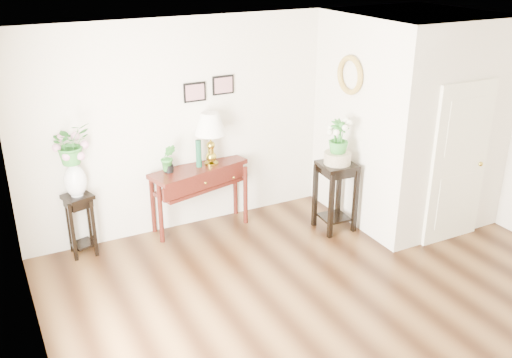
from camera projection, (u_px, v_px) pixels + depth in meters
floor at (354, 312)px, 6.04m from camera, size 6.00×5.50×0.02m
ceiling at (375, 45)px, 4.96m from camera, size 6.00×5.50×0.02m
wall_back at (240, 119)px, 7.76m from camera, size 6.00×0.02×2.80m
wall_left at (37, 266)px, 4.24m from camera, size 0.02×5.50×2.80m
partition at (408, 117)px, 7.84m from camera, size 1.80×1.95×2.80m
door at (459, 164)px, 7.16m from camera, size 0.90×0.05×2.10m
art_print_left at (195, 92)px, 7.29m from camera, size 0.30×0.02×0.25m
art_print_right at (223, 85)px, 7.44m from camera, size 0.30×0.02×0.25m
wall_ornament at (350, 75)px, 7.30m from camera, size 0.07×0.51×0.51m
console_table at (200, 197)px, 7.68m from camera, size 1.40×0.77×0.89m
table_lamp at (211, 139)px, 7.45m from camera, size 0.49×0.49×0.72m
green_vase at (199, 154)px, 7.45m from camera, size 0.09×0.09×0.37m
potted_plant at (168, 159)px, 7.27m from camera, size 0.24×0.22×0.36m
plant_stand_a at (81, 225)px, 7.03m from camera, size 0.39×0.39×0.80m
porcelain_vase at (75, 178)px, 6.79m from camera, size 0.30×0.30×0.46m
lily_arrangement at (70, 145)px, 6.63m from camera, size 0.55×0.51×0.49m
plant_stand_b at (335, 197)px, 7.63m from camera, size 0.48×0.48×0.95m
ceramic_bowl at (337, 158)px, 7.42m from camera, size 0.42×0.42×0.16m
narcissus at (339, 138)px, 7.32m from camera, size 0.27×0.27×0.47m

